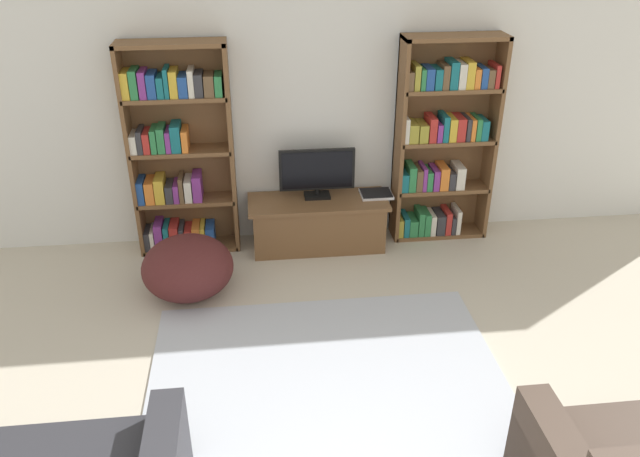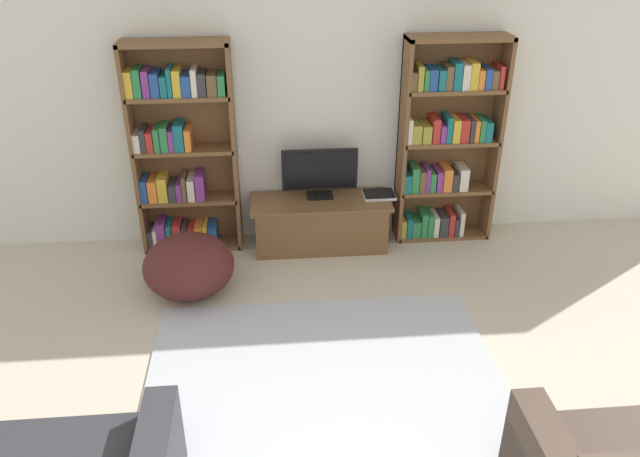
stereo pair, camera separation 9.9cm
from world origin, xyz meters
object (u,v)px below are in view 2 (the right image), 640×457
bookshelf_right (445,144)px  bookshelf_left (181,153)px  television (320,172)px  tv_stand (320,223)px  laptop (379,194)px  beanbag_ottoman (189,266)px

bookshelf_right → bookshelf_left: bearing=180.0°
bookshelf_right → television: size_ratio=2.76×
tv_stand → television: bearing=90.0°
television → laptop: 0.60m
bookshelf_left → laptop: (1.80, -0.09, -0.45)m
bookshelf_right → television: bookshelf_right is taller
bookshelf_left → beanbag_ottoman: bearing=-84.4°
bookshelf_right → beanbag_ottoman: (-2.34, -0.83, -0.69)m
bookshelf_left → television: size_ratio=2.76×
laptop → beanbag_ottoman: (-1.72, -0.74, -0.24)m
tv_stand → television: size_ratio=1.86×
bookshelf_right → laptop: bearing=-172.0°
tv_stand → beanbag_ottoman: size_ratio=1.72×
bookshelf_right → tv_stand: bookshelf_right is taller
bookshelf_right → beanbag_ottoman: size_ratio=2.55×
tv_stand → laptop: 0.61m
bookshelf_left → tv_stand: (1.24, -0.14, -0.70)m
tv_stand → laptop: (0.56, 0.05, 0.25)m
laptop → beanbag_ottoman: 1.89m
laptop → beanbag_ottoman: size_ratio=0.39×
television → bookshelf_right: bearing=3.1°
bookshelf_left → television: 1.26m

